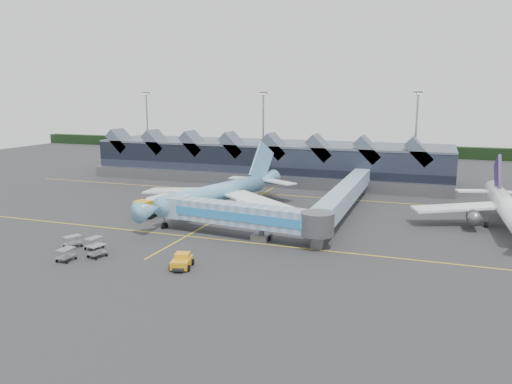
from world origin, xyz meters
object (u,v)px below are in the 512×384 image
(main_airliner, at_px, (219,192))
(fuel_truck, at_px, (158,203))
(pushback_tug, at_px, (182,262))
(regional_jet, at_px, (507,207))
(jet_bridge, at_px, (254,217))

(main_airliner, bearing_deg, fuel_truck, -136.87)
(main_airliner, distance_m, pushback_tug, 30.99)
(regional_jet, xyz_separation_m, fuel_truck, (-58.60, -10.30, -1.53))
(jet_bridge, xyz_separation_m, fuel_truck, (-22.05, 9.45, -1.44))
(main_airliner, relative_size, pushback_tug, 8.82)
(jet_bridge, bearing_deg, fuel_truck, 163.75)
(jet_bridge, bearing_deg, pushback_tug, -98.65)
(regional_jet, bearing_deg, jet_bridge, -153.83)
(main_airliner, relative_size, fuel_truck, 3.56)
(jet_bridge, distance_m, pushback_tug, 15.80)
(pushback_tug, bearing_deg, main_airliner, 90.48)
(pushback_tug, bearing_deg, regional_jet, 25.83)
(regional_jet, relative_size, jet_bridge, 1.16)
(main_airliner, height_order, pushback_tug, main_airliner)
(regional_jet, relative_size, fuel_truck, 3.01)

